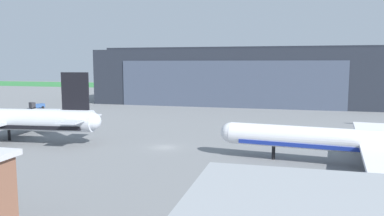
# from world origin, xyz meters

# --- Properties ---
(ground_plane) EXTENTS (440.00, 440.00, 0.00)m
(ground_plane) POSITION_xyz_m (0.00, 0.00, 0.00)
(ground_plane) COLOR slate
(grass_field_strip) EXTENTS (440.00, 56.00, 0.08)m
(grass_field_strip) POSITION_xyz_m (0.00, 181.73, 0.04)
(grass_field_strip) COLOR #358140
(grass_field_strip) RESTS_ON ground_plane
(maintenance_hangar) EXTENTS (104.09, 30.44, 21.86)m
(maintenance_hangar) POSITION_xyz_m (1.71, 80.23, 10.47)
(maintenance_hangar) COLOR #232833
(maintenance_hangar) RESTS_ON ground_plane
(airliner_near_right) EXTENTS (48.05, 43.20, 11.79)m
(airliner_near_right) POSITION_xyz_m (35.58, -5.70, 3.83)
(airliner_near_right) COLOR white
(airliner_near_right) RESTS_ON ground_plane
(pushback_tractor) EXTENTS (3.93, 5.27, 2.37)m
(pushback_tractor) POSITION_xyz_m (-61.61, 45.74, 1.16)
(pushback_tractor) COLOR #2D2D33
(pushback_tractor) RESTS_ON ground_plane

